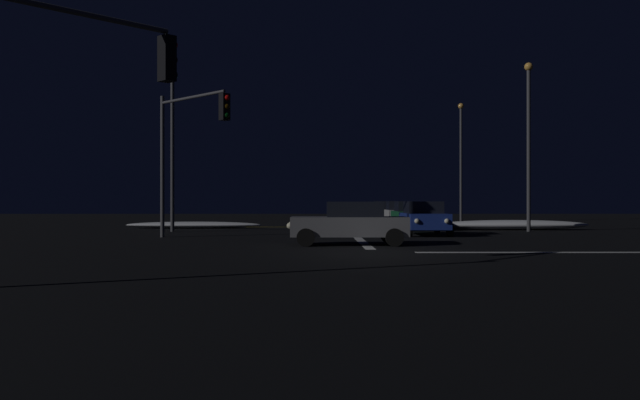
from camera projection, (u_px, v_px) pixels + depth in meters
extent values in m
cube|color=black|center=(374.00, 254.00, 20.34)|extent=(120.00, 120.00, 0.10)
cube|color=white|center=(358.00, 238.00, 28.50)|extent=(0.35, 13.96, 0.01)
cube|color=yellow|center=(346.00, 227.00, 40.10)|extent=(22.00, 0.15, 0.01)
cube|color=white|center=(640.00, 252.00, 20.39)|extent=(13.96, 0.40, 0.01)
ellipsoid|color=white|center=(193.00, 225.00, 38.27)|extent=(7.85, 1.50, 0.38)
ellipsoid|color=white|center=(511.00, 225.00, 36.18)|extent=(8.56, 1.50, 0.54)
cube|color=navy|center=(424.00, 221.00, 30.63)|extent=(1.80, 4.20, 0.70)
cube|color=black|center=(423.00, 207.00, 30.83)|extent=(1.60, 2.00, 0.55)
cylinder|color=black|center=(450.00, 230.00, 29.08)|extent=(0.22, 0.64, 0.64)
cylinder|color=black|center=(409.00, 230.00, 29.07)|extent=(0.22, 0.64, 0.64)
cylinder|color=black|center=(437.00, 227.00, 32.18)|extent=(0.22, 0.64, 0.64)
cylinder|color=black|center=(400.00, 227.00, 32.17)|extent=(0.22, 0.64, 0.64)
sphere|color=#F9EFC6|center=(447.00, 221.00, 28.51)|extent=(0.22, 0.22, 0.22)
sphere|color=#F9EFC6|center=(417.00, 221.00, 28.50)|extent=(0.22, 0.22, 0.22)
cube|color=#14512D|center=(411.00, 218.00, 36.46)|extent=(1.80, 4.20, 0.70)
cube|color=black|center=(411.00, 206.00, 36.66)|extent=(1.60, 2.00, 0.55)
cylinder|color=black|center=(432.00, 225.00, 34.91)|extent=(0.22, 0.64, 0.64)
cylinder|color=black|center=(398.00, 225.00, 34.90)|extent=(0.22, 0.64, 0.64)
cylinder|color=black|center=(423.00, 223.00, 38.01)|extent=(0.22, 0.64, 0.64)
cylinder|color=black|center=(392.00, 223.00, 38.00)|extent=(0.22, 0.64, 0.64)
sphere|color=#F9EFC6|center=(429.00, 218.00, 34.34)|extent=(0.22, 0.22, 0.22)
sphere|color=#F9EFC6|center=(405.00, 218.00, 34.34)|extent=(0.22, 0.22, 0.22)
cube|color=#B7B7BC|center=(400.00, 215.00, 41.83)|extent=(1.80, 4.20, 0.70)
cube|color=black|center=(400.00, 206.00, 42.03)|extent=(1.60, 2.00, 0.55)
cylinder|color=black|center=(418.00, 222.00, 40.29)|extent=(0.22, 0.64, 0.64)
cylinder|color=black|center=(389.00, 222.00, 40.28)|extent=(0.22, 0.64, 0.64)
cylinder|color=black|center=(411.00, 220.00, 43.39)|extent=(0.22, 0.64, 0.64)
cylinder|color=black|center=(384.00, 220.00, 43.38)|extent=(0.22, 0.64, 0.64)
sphere|color=#F9EFC6|center=(416.00, 215.00, 39.71)|extent=(0.22, 0.22, 0.22)
sphere|color=#F9EFC6|center=(394.00, 215.00, 39.71)|extent=(0.22, 0.22, 0.22)
cube|color=black|center=(391.00, 213.00, 48.32)|extent=(1.80, 4.20, 0.70)
cube|color=black|center=(390.00, 205.00, 48.53)|extent=(1.60, 2.00, 0.55)
cylinder|color=black|center=(406.00, 219.00, 46.78)|extent=(0.22, 0.64, 0.64)
cylinder|color=black|center=(380.00, 219.00, 46.77)|extent=(0.22, 0.64, 0.64)
cylinder|color=black|center=(400.00, 218.00, 49.88)|extent=(0.22, 0.64, 0.64)
cylinder|color=black|center=(376.00, 218.00, 49.87)|extent=(0.22, 0.64, 0.64)
sphere|color=#F9EFC6|center=(403.00, 213.00, 46.21)|extent=(0.22, 0.22, 0.22)
sphere|color=#F9EFC6|center=(385.00, 213.00, 46.20)|extent=(0.22, 0.22, 0.22)
cube|color=#C66014|center=(385.00, 212.00, 54.05)|extent=(1.80, 4.20, 0.70)
cube|color=black|center=(385.00, 204.00, 54.25)|extent=(1.60, 2.00, 0.55)
cylinder|color=black|center=(398.00, 217.00, 52.51)|extent=(0.22, 0.64, 0.64)
cylinder|color=black|center=(376.00, 217.00, 52.50)|extent=(0.22, 0.64, 0.64)
cylinder|color=black|center=(393.00, 216.00, 55.61)|extent=(0.22, 0.64, 0.64)
cylinder|color=black|center=(372.00, 216.00, 55.60)|extent=(0.22, 0.64, 0.64)
sphere|color=#F9EFC6|center=(396.00, 212.00, 51.94)|extent=(0.22, 0.22, 0.22)
sphere|color=#F9EFC6|center=(379.00, 212.00, 51.93)|extent=(0.22, 0.22, 0.22)
cube|color=slate|center=(349.00, 226.00, 23.83)|extent=(4.20, 1.80, 0.70)
cube|color=black|center=(354.00, 209.00, 23.83)|extent=(2.00, 1.60, 0.55)
cylinder|color=black|center=(306.00, 237.00, 22.92)|extent=(0.64, 0.22, 0.64)
cylinder|color=black|center=(307.00, 235.00, 24.72)|extent=(0.64, 0.22, 0.64)
cylinder|color=black|center=(394.00, 237.00, 22.94)|extent=(0.64, 0.22, 0.64)
cylinder|color=black|center=(389.00, 235.00, 24.74)|extent=(0.64, 0.22, 0.64)
sphere|color=#F9EFC6|center=(290.00, 226.00, 23.17)|extent=(0.22, 0.22, 0.22)
sphere|color=#F9EFC6|center=(291.00, 224.00, 24.47)|extent=(0.22, 0.22, 0.22)
cylinder|color=#4C4C51|center=(67.00, 10.00, 13.42)|extent=(3.42, 3.42, 0.12)
cube|color=black|center=(167.00, 59.00, 15.10)|extent=(0.46, 0.46, 1.05)
sphere|color=red|center=(173.00, 45.00, 15.21)|extent=(0.22, 0.22, 0.22)
sphere|color=black|center=(173.00, 60.00, 15.21)|extent=(0.22, 0.22, 0.22)
sphere|color=black|center=(173.00, 75.00, 15.21)|extent=(0.22, 0.22, 0.22)
cylinder|color=#4C4C51|center=(162.00, 167.00, 28.85)|extent=(0.18, 0.18, 6.20)
cylinder|color=#4C4C51|center=(192.00, 97.00, 27.28)|extent=(3.25, 3.25, 0.12)
cube|color=black|center=(224.00, 107.00, 25.70)|extent=(0.46, 0.46, 1.05)
sphere|color=red|center=(227.00, 98.00, 25.59)|extent=(0.22, 0.22, 0.22)
sphere|color=black|center=(227.00, 107.00, 25.59)|extent=(0.22, 0.22, 0.22)
sphere|color=black|center=(227.00, 115.00, 25.59)|extent=(0.22, 0.22, 0.22)
cylinder|color=#424247|center=(172.00, 144.00, 34.05)|extent=(0.20, 0.20, 9.08)
sphere|color=#F9AD47|center=(172.00, 53.00, 34.06)|extent=(0.44, 0.44, 0.44)
cylinder|color=#424247|center=(461.00, 165.00, 50.15)|extent=(0.20, 0.20, 8.65)
sphere|color=#F9AD47|center=(461.00, 106.00, 50.16)|extent=(0.44, 0.44, 0.44)
cylinder|color=#424247|center=(529.00, 151.00, 34.15)|extent=(0.20, 0.20, 8.39)
sphere|color=#F9AD47|center=(529.00, 67.00, 34.16)|extent=(0.44, 0.44, 0.44)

